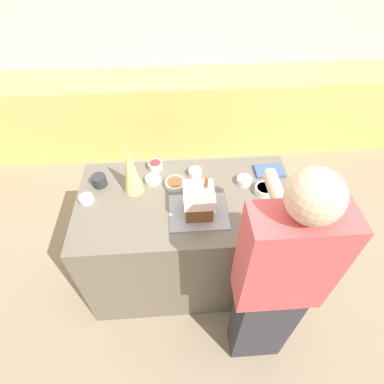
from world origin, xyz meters
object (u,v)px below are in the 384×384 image
gingerbread_house (199,201)px  candy_bowl_far_left (244,181)px  person (275,287)px  candy_bowl_behind_tray (175,183)px  decorative_tree (131,170)px  cookbook (269,171)px  mug (99,181)px  candy_bowl_beside_tree (195,172)px  candy_bowl_front_corner (155,165)px  baking_tray (198,212)px  candy_bowl_center_rear (264,190)px  candy_bowl_far_right (86,199)px  candy_bowl_near_tray_left (153,179)px

gingerbread_house → candy_bowl_far_left: bearing=35.5°
person → candy_bowl_behind_tray: bearing=124.0°
decorative_tree → cookbook: bearing=6.9°
decorative_tree → mug: 0.28m
candy_bowl_beside_tree → candy_bowl_front_corner: 0.29m
candy_bowl_front_corner → candy_bowl_behind_tray: candy_bowl_front_corner is taller
candy_bowl_far_left → person: person is taller
decorative_tree → candy_bowl_front_corner: (0.14, 0.21, -0.15)m
candy_bowl_front_corner → gingerbread_house: bearing=-57.7°
candy_bowl_far_left → cookbook: bearing=26.6°
baking_tray → mug: bearing=155.9°
candy_bowl_beside_tree → candy_bowl_behind_tray: candy_bowl_beside_tree is taller
baking_tray → mug: (-0.64, 0.29, 0.03)m
candy_bowl_center_rear → candy_bowl_beside_tree: candy_bowl_center_rear is taller
candy_bowl_beside_tree → person: size_ratio=0.06×
candy_bowl_far_right → candy_bowl_beside_tree: (0.72, 0.20, 0.00)m
candy_bowl_front_corner → person: 1.13m
baking_tray → mug: size_ratio=3.87×
gingerbread_house → candy_bowl_far_left: gingerbread_house is taller
candy_bowl_near_tray_left → mug: mug is taller
candy_bowl_far_left → candy_bowl_near_tray_left: 0.62m
gingerbread_house → candy_bowl_near_tray_left: gingerbread_house is taller
candy_bowl_center_rear → candy_bowl_behind_tray: candy_bowl_center_rear is taller
candy_bowl_front_corner → person: bearing=-55.6°
gingerbread_house → mug: bearing=155.9°
candy_bowl_beside_tree → candy_bowl_behind_tray: bearing=-145.5°
candy_bowl_far_right → mug: mug is taller
gingerbread_house → decorative_tree: (-0.41, 0.22, 0.08)m
candy_bowl_far_right → candy_bowl_center_rear: size_ratio=0.72×
candy_bowl_far_left → decorative_tree: bearing=-179.0°
candy_bowl_far_right → candy_bowl_near_tray_left: size_ratio=0.88×
candy_bowl_far_left → candy_bowl_near_tray_left: (-0.62, 0.06, -0.00)m
baking_tray → cookbook: 0.63m
decorative_tree → person: 1.08m
decorative_tree → candy_bowl_beside_tree: bearing=15.9°
candy_bowl_center_rear → cookbook: 0.22m
baking_tray → candy_bowl_center_rear: 0.47m
candy_bowl_far_left → cookbook: (0.20, 0.10, -0.01)m
person → cookbook: bearing=78.6°
person → candy_bowl_beside_tree: bearing=113.1°
candy_bowl_far_left → candy_bowl_behind_tray: candy_bowl_far_left is taller
gingerbread_house → candy_bowl_front_corner: size_ratio=2.54×
person → candy_bowl_far_left: bearing=92.5°
baking_tray → candy_bowl_near_tray_left: 0.41m
decorative_tree → mug: bearing=164.5°
baking_tray → person: 0.62m
gingerbread_house → mug: (-0.65, 0.29, -0.07)m
baking_tray → candy_bowl_far_right: candy_bowl_far_right is taller
cookbook → decorative_tree: bearing=-173.1°
candy_bowl_far_left → person: (0.03, -0.74, -0.07)m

